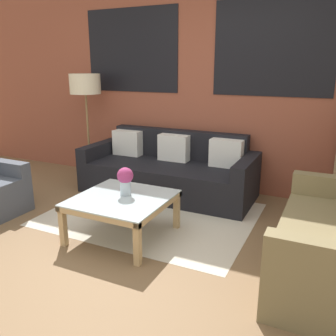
# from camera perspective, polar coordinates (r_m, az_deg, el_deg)

# --- Properties ---
(ground_plane) EXTENTS (16.00, 16.00, 0.00)m
(ground_plane) POSITION_cam_1_polar(r_m,az_deg,el_deg) (3.10, -13.13, -15.52)
(ground_plane) COLOR brown
(wall_back_brick) EXTENTS (8.40, 0.09, 2.80)m
(wall_back_brick) POSITION_cam_1_polar(r_m,az_deg,el_deg) (4.78, 4.61, 13.72)
(wall_back_brick) COLOR brown
(wall_back_brick) RESTS_ON ground_plane
(rug) EXTENTS (2.21, 1.69, 0.00)m
(rug) POSITION_cam_1_polar(r_m,az_deg,el_deg) (4.02, -2.68, -7.40)
(rug) COLOR beige
(rug) RESTS_ON ground_plane
(couch_dark) EXTENTS (2.19, 0.88, 0.78)m
(couch_dark) POSITION_cam_1_polar(r_m,az_deg,el_deg) (4.59, 0.15, -0.59)
(couch_dark) COLOR black
(couch_dark) RESTS_ON ground_plane
(coffee_table) EXTENTS (0.86, 0.86, 0.40)m
(coffee_table) POSITION_cam_1_polar(r_m,az_deg,el_deg) (3.43, -7.36, -5.61)
(coffee_table) COLOR silver
(coffee_table) RESTS_ON ground_plane
(floor_lamp) EXTENTS (0.43, 0.43, 1.50)m
(floor_lamp) POSITION_cam_1_polar(r_m,az_deg,el_deg) (5.17, -13.12, 12.41)
(floor_lamp) COLOR olive
(floor_lamp) RESTS_ON ground_plane
(flower_vase) EXTENTS (0.16, 0.16, 0.27)m
(flower_vase) POSITION_cam_1_polar(r_m,az_deg,el_deg) (3.41, -6.87, -1.78)
(flower_vase) COLOR #ADBCC6
(flower_vase) RESTS_ON coffee_table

